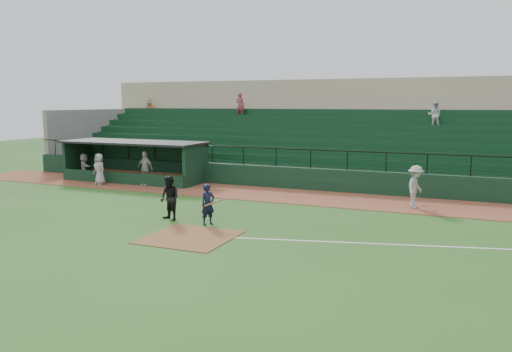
% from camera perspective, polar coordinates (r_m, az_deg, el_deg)
% --- Properties ---
extents(ground, '(90.00, 90.00, 0.00)m').
position_cam_1_polar(ground, '(19.13, -5.91, -6.13)').
color(ground, '#28551B').
rests_on(ground, ground).
extents(warning_track, '(40.00, 4.00, 0.03)m').
position_cam_1_polar(warning_track, '(26.25, 2.57, -2.13)').
color(warning_track, brown).
rests_on(warning_track, ground).
extents(home_plate_dirt, '(3.00, 3.00, 0.03)m').
position_cam_1_polar(home_plate_dirt, '(18.29, -7.44, -6.78)').
color(home_plate_dirt, brown).
rests_on(home_plate_dirt, ground).
extents(foul_line, '(17.49, 4.44, 0.01)m').
position_cam_1_polar(foul_line, '(18.05, 19.15, -7.40)').
color(foul_line, white).
rests_on(foul_line, ground).
extents(stadium_structure, '(38.00, 13.08, 6.40)m').
position_cam_1_polar(stadium_structure, '(33.96, 7.61, 4.05)').
color(stadium_structure, black).
rests_on(stadium_structure, ground).
extents(dugout, '(8.90, 3.20, 2.42)m').
position_cam_1_polar(dugout, '(32.05, -12.96, 1.92)').
color(dugout, black).
rests_on(dugout, ground).
extents(batter_at_plate, '(1.11, 0.72, 1.60)m').
position_cam_1_polar(batter_at_plate, '(19.91, -5.38, -3.18)').
color(batter_at_plate, black).
rests_on(batter_at_plate, ground).
extents(umpire, '(1.06, 0.94, 1.80)m').
position_cam_1_polar(umpire, '(20.85, -9.61, -2.47)').
color(umpire, black).
rests_on(umpire, ground).
extents(runner, '(0.97, 1.37, 1.92)m').
position_cam_1_polar(runner, '(23.91, 17.37, -1.15)').
color(runner, '#A59F9A').
rests_on(runner, warning_track).
extents(dugout_player_a, '(1.22, 0.71, 1.96)m').
position_cam_1_polar(dugout_player_a, '(29.72, -12.27, 0.84)').
color(dugout_player_a, '#A49F99').
rests_on(dugout_player_a, warning_track).
extents(dugout_player_b, '(1.00, 0.79, 1.79)m').
position_cam_1_polar(dugout_player_b, '(30.73, -17.08, 0.74)').
color(dugout_player_b, '#9F9B95').
rests_on(dugout_player_b, warning_track).
extents(dugout_player_c, '(1.46, 1.28, 1.60)m').
position_cam_1_polar(dugout_player_c, '(33.06, -18.60, 1.01)').
color(dugout_player_c, '#A8A39D').
rests_on(dugout_player_c, warning_track).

